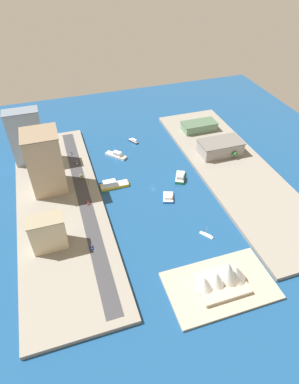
% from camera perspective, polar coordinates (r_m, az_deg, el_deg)
% --- Properties ---
extents(ground_plane, '(440.00, 440.00, 0.00)m').
position_cam_1_polar(ground_plane, '(296.15, 0.62, 0.68)').
color(ground_plane, navy).
extents(quay_west, '(70.00, 240.00, 3.32)m').
position_cam_1_polar(quay_west, '(325.63, 14.56, 3.75)').
color(quay_west, gray).
rests_on(quay_west, ground_plane).
extents(quay_east, '(70.00, 240.00, 3.32)m').
position_cam_1_polar(quay_east, '(285.91, -15.28, -2.35)').
color(quay_east, gray).
rests_on(quay_east, ground_plane).
extents(peninsula_point, '(71.46, 43.09, 2.00)m').
position_cam_1_polar(peninsula_point, '(230.58, 12.20, -15.65)').
color(peninsula_point, '#A89E89').
rests_on(peninsula_point, ground_plane).
extents(road_strip, '(11.17, 228.00, 0.15)m').
position_cam_1_polar(road_strip, '(284.87, -11.31, -1.27)').
color(road_strip, '#38383D').
rests_on(road_strip, quay_east).
extents(ferry_white_commuter, '(20.07, 20.95, 6.39)m').
position_cam_1_polar(ferry_white_commuter, '(337.09, -5.83, 6.44)').
color(ferry_white_commuter, silver).
rests_on(ferry_white_commuter, ground_plane).
extents(catamaran_blue, '(13.18, 16.33, 4.15)m').
position_cam_1_polar(catamaran_blue, '(284.89, 3.29, -0.92)').
color(catamaran_blue, blue).
rests_on(catamaran_blue, ground_plane).
extents(ferry_green_doubledeck, '(15.17, 20.33, 6.25)m').
position_cam_1_polar(ferry_green_doubledeck, '(306.79, 5.35, 2.65)').
color(ferry_green_doubledeck, '#2D8C4C').
rests_on(ferry_green_doubledeck, ground_plane).
extents(patrol_launch_navy, '(8.89, 13.19, 3.96)m').
position_cam_1_polar(patrol_launch_navy, '(360.10, -2.83, 8.90)').
color(patrol_launch_navy, '#1E284C').
rests_on(patrol_launch_navy, ground_plane).
extents(sailboat_small_white, '(8.65, 10.32, 9.32)m').
position_cam_1_polar(sailboat_small_white, '(257.59, 9.94, -7.40)').
color(sailboat_small_white, white).
rests_on(sailboat_small_white, ground_plane).
extents(ferry_yellow_fast, '(27.34, 8.19, 7.22)m').
position_cam_1_polar(ferry_yellow_fast, '(297.82, -6.39, 1.30)').
color(ferry_yellow_fast, yellow).
rests_on(ferry_yellow_fast, ground_plane).
extents(terminal_long_green, '(38.84, 18.95, 9.19)m').
position_cam_1_polar(terminal_long_green, '(378.71, 8.62, 11.29)').
color(terminal_long_green, slate).
rests_on(terminal_long_green, quay_west).
extents(apartment_midrise_tan, '(29.17, 28.35, 55.28)m').
position_cam_1_polar(apartment_midrise_tan, '(288.51, -17.72, 5.01)').
color(apartment_midrise_tan, tan).
rests_on(apartment_midrise_tan, quay_east).
extents(office_block_beige, '(25.24, 14.60, 27.45)m').
position_cam_1_polar(office_block_beige, '(244.08, -17.29, -6.81)').
color(office_block_beige, '#C6B793').
rests_on(office_block_beige, quay_east).
extents(tower_tall_glass, '(31.37, 15.34, 53.52)m').
position_cam_1_polar(tower_tall_glass, '(331.26, -20.64, 8.95)').
color(tower_tall_glass, '#8C9EB2').
rests_on(tower_tall_glass, quay_east).
extents(carpark_squat_concrete, '(43.45, 24.13, 13.61)m').
position_cam_1_polar(carpark_squat_concrete, '(340.36, 12.22, 7.65)').
color(carpark_squat_concrete, gray).
rests_on(carpark_squat_concrete, quay_west).
extents(van_white, '(2.03, 4.30, 1.52)m').
position_cam_1_polar(van_white, '(328.61, -12.52, 5.05)').
color(van_white, black).
rests_on(van_white, road_strip).
extents(taxi_yellow_cab, '(2.08, 4.92, 1.59)m').
position_cam_1_polar(taxi_yellow_cab, '(309.58, -11.87, 2.71)').
color(taxi_yellow_cab, black).
rests_on(taxi_yellow_cab, road_strip).
extents(pickup_red, '(2.06, 5.09, 1.38)m').
position_cam_1_polar(pickup_red, '(279.95, -10.68, -1.83)').
color(pickup_red, black).
rests_on(pickup_red, road_strip).
extents(sedan_silver, '(1.89, 4.66, 1.65)m').
position_cam_1_polar(sedan_silver, '(343.71, -13.60, 6.58)').
color(sedan_silver, black).
rests_on(sedan_silver, road_strip).
extents(hatchback_blue, '(1.90, 4.61, 1.53)m').
position_cam_1_polar(hatchback_blue, '(245.18, -10.14, -9.42)').
color(hatchback_blue, black).
rests_on(hatchback_blue, road_strip).
extents(traffic_light_waterfront, '(0.36, 0.36, 6.50)m').
position_cam_1_polar(traffic_light_waterfront, '(296.85, -10.64, 1.88)').
color(traffic_light_waterfront, black).
rests_on(traffic_light_waterfront, quay_east).
extents(opera_landmark, '(36.07, 25.29, 22.85)m').
position_cam_1_polar(opera_landmark, '(223.61, 12.74, -14.27)').
color(opera_landmark, '#BCAD93').
rests_on(opera_landmark, peninsula_point).
extents(park_tree_cluster, '(8.45, 12.55, 7.69)m').
position_cam_1_polar(park_tree_cluster, '(338.25, 14.07, 6.74)').
color(park_tree_cluster, brown).
rests_on(park_tree_cluster, quay_west).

